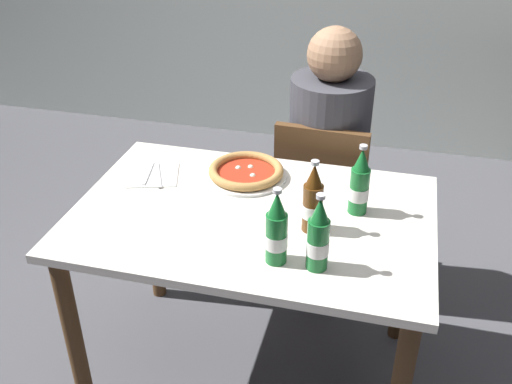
{
  "coord_description": "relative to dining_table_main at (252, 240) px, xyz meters",
  "views": [
    {
      "loc": [
        0.42,
        -1.59,
        1.82
      ],
      "look_at": [
        0.0,
        0.05,
        0.8
      ],
      "focal_mm": 41.12,
      "sensor_mm": 36.0,
      "label": 1
    }
  ],
  "objects": [
    {
      "name": "pizza_margherita_near",
      "position": [
        -0.08,
        0.23,
        0.14
      ],
      "size": [
        0.3,
        0.3,
        0.04
      ],
      "color": "white",
      "rests_on": "dining_table_main"
    },
    {
      "name": "diner_seated",
      "position": [
        0.16,
        0.66,
        -0.05
      ],
      "size": [
        0.34,
        0.34,
        1.21
      ],
      "color": "#2D3342",
      "rests_on": "ground_plane"
    },
    {
      "name": "beer_bottle_extra",
      "position": [
        0.13,
        -0.24,
        0.22
      ],
      "size": [
        0.07,
        0.07,
        0.25
      ],
      "color": "#196B2D",
      "rests_on": "dining_table_main"
    },
    {
      "name": "dining_table_main",
      "position": [
        0.0,
        0.0,
        0.0
      ],
      "size": [
        1.2,
        0.8,
        0.75
      ],
      "color": "silver",
      "rests_on": "ground_plane"
    },
    {
      "name": "beer_bottle_center",
      "position": [
        0.21,
        -0.05,
        0.22
      ],
      "size": [
        0.07,
        0.07,
        0.25
      ],
      "color": "#512D0F",
      "rests_on": "dining_table_main"
    },
    {
      "name": "beer_bottle_left",
      "position": [
        0.26,
        -0.24,
        0.22
      ],
      "size": [
        0.07,
        0.07,
        0.25
      ],
      "color": "#196B2D",
      "rests_on": "dining_table_main"
    },
    {
      "name": "napkin_with_cutlery",
      "position": [
        -0.42,
        0.15,
        0.12
      ],
      "size": [
        0.23,
        0.23,
        0.01
      ],
      "color": "white",
      "rests_on": "dining_table_main"
    },
    {
      "name": "ground_plane",
      "position": [
        0.0,
        0.0,
        -0.64
      ],
      "size": [
        8.0,
        8.0,
        0.0
      ],
      "primitive_type": "plane",
      "color": "#4C4C51"
    },
    {
      "name": "chair_behind_table",
      "position": [
        0.16,
        0.61,
        -0.15
      ],
      "size": [
        0.42,
        0.42,
        0.85
      ],
      "rotation": [
        0.0,
        0.0,
        3.09
      ],
      "color": "brown",
      "rests_on": "ground_plane"
    },
    {
      "name": "beer_bottle_right",
      "position": [
        0.34,
        0.09,
        0.22
      ],
      "size": [
        0.07,
        0.07,
        0.25
      ],
      "color": "#196B2D",
      "rests_on": "dining_table_main"
    }
  ]
}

